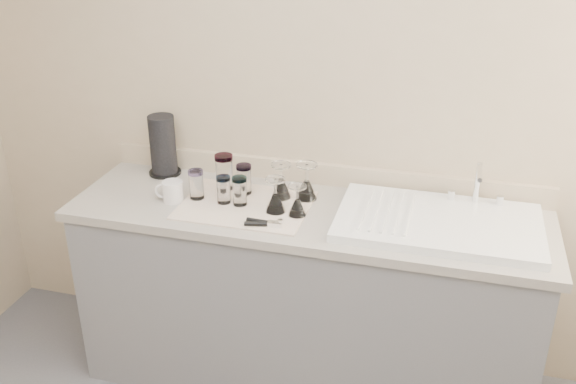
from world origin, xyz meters
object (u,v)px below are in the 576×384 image
(goblet_front_right, at_px, (297,205))
(can_opener, at_px, (264,223))
(tumbler_purple, at_px, (244,179))
(white_mug, at_px, (172,191))
(tumbler_magenta, at_px, (196,184))
(goblet_back_left, at_px, (281,186))
(goblet_back_right, at_px, (307,187))
(tumbler_lavender, at_px, (240,191))
(sink_unit, at_px, (439,222))
(tumbler_blue, at_px, (224,189))
(paper_towel_roll, at_px, (163,146))
(goblet_front_left, at_px, (275,200))
(tumbler_cyan, at_px, (224,172))

(goblet_front_right, bearing_deg, can_opener, -130.68)
(tumbler_purple, xyz_separation_m, white_mug, (-0.28, -0.14, -0.03))
(tumbler_magenta, xyz_separation_m, goblet_back_left, (0.36, 0.11, -0.01))
(goblet_front_right, relative_size, can_opener, 0.87)
(goblet_front_right, relative_size, white_mug, 1.01)
(tumbler_purple, relative_size, goblet_back_right, 0.83)
(tumbler_lavender, bearing_deg, goblet_front_right, -6.49)
(white_mug, bearing_deg, goblet_back_left, 18.11)
(sink_unit, distance_m, tumbler_blue, 0.92)
(tumbler_magenta, height_order, paper_towel_roll, paper_towel_roll)
(can_opener, xyz_separation_m, white_mug, (-0.46, 0.12, 0.03))
(can_opener, height_order, paper_towel_roll, paper_towel_roll)
(tumbler_lavender, xyz_separation_m, goblet_back_left, (0.15, 0.12, -0.01))
(tumbler_lavender, height_order, goblet_back_right, goblet_back_right)
(sink_unit, bearing_deg, goblet_front_left, -174.73)
(tumbler_blue, relative_size, white_mug, 0.91)
(goblet_front_left, xyz_separation_m, paper_towel_roll, (-0.63, 0.26, 0.08))
(tumbler_magenta, xyz_separation_m, tumbler_lavender, (0.20, -0.01, -0.00))
(tumbler_magenta, xyz_separation_m, goblet_front_right, (0.47, -0.04, -0.02))
(tumbler_magenta, bearing_deg, can_opener, -24.57)
(tumbler_cyan, distance_m, paper_towel_roll, 0.36)
(sink_unit, distance_m, paper_towel_roll, 1.33)
(sink_unit, bearing_deg, tumbler_cyan, 174.31)
(tumbler_blue, height_order, goblet_back_left, goblet_back_left)
(tumbler_cyan, bearing_deg, tumbler_lavender, -48.49)
(tumbler_magenta, relative_size, paper_towel_roll, 0.46)
(goblet_front_left, bearing_deg, can_opener, -94.31)
(tumbler_magenta, bearing_deg, tumbler_blue, -3.93)
(tumbler_lavender, relative_size, white_mug, 0.96)
(paper_towel_roll, bearing_deg, tumbler_blue, -31.18)
(white_mug, bearing_deg, goblet_front_left, 1.14)
(goblet_back_left, height_order, goblet_front_left, goblet_back_left)
(sink_unit, relative_size, tumbler_cyan, 5.02)
(tumbler_magenta, bearing_deg, goblet_front_left, -4.79)
(tumbler_purple, distance_m, paper_towel_roll, 0.47)
(white_mug, bearing_deg, sink_unit, 3.58)
(tumbler_magenta, distance_m, can_opener, 0.40)
(tumbler_magenta, height_order, white_mug, tumbler_magenta)
(tumbler_lavender, height_order, goblet_back_left, goblet_back_left)
(tumbler_lavender, height_order, can_opener, tumbler_lavender)
(sink_unit, bearing_deg, goblet_back_right, 170.70)
(sink_unit, height_order, tumbler_blue, sink_unit)
(sink_unit, height_order, white_mug, sink_unit)
(tumbler_lavender, xyz_separation_m, goblet_front_left, (0.17, -0.02, -0.01))
(sink_unit, bearing_deg, goblet_back_left, 173.61)
(paper_towel_roll, bearing_deg, tumbler_cyan, -16.35)
(tumbler_blue, bearing_deg, tumbler_magenta, 176.07)
(tumbler_magenta, relative_size, goblet_back_right, 0.81)
(goblet_front_left, bearing_deg, tumbler_cyan, 151.15)
(sink_unit, relative_size, paper_towel_roll, 2.82)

